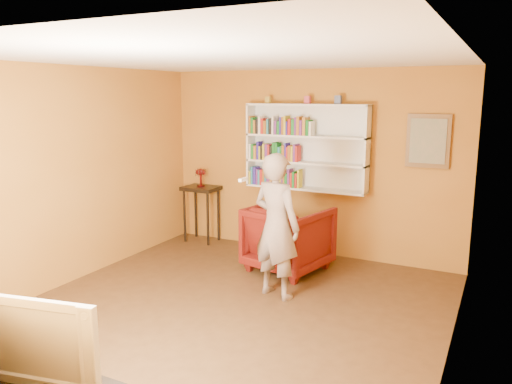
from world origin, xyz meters
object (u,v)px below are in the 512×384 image
Objects in this scene: ruby_lustre at (201,174)px; console_table at (201,196)px; bookshelf at (307,147)px; armchair at (289,238)px; person at (276,226)px; television at (36,335)px.

console_table is at bearing 141.34° from ruby_lustre.
ruby_lustre is (-1.74, -0.16, -0.49)m from bookshelf.
bookshelf is 6.28× the size of ruby_lustre.
armchair is at bearing -18.95° from ruby_lustre.
person is at bearing -36.72° from console_table.
bookshelf is at bearing -66.08° from person.
console_table is at bearing 98.11° from television.
bookshelf is at bearing -73.67° from armchair.
person is at bearing -80.72° from bookshelf.
ruby_lustre is 2.52m from person.
person is at bearing 116.55° from armchair.
armchair is at bearing -86.24° from bookshelf.
television is (1.62, -4.50, -0.33)m from ruby_lustre.
ruby_lustre is at bearing -6.37° from armchair.
armchair is 0.92× the size of television.
television is at bearing -70.21° from ruby_lustre.
bookshelf is 1.84× the size of armchair.
ruby_lustre is 4.79m from television.
bookshelf is 1.84m from person.
armchair is at bearing -61.39° from person.
person is at bearing 70.91° from television.
television is (-0.17, -3.89, 0.33)m from armchair.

